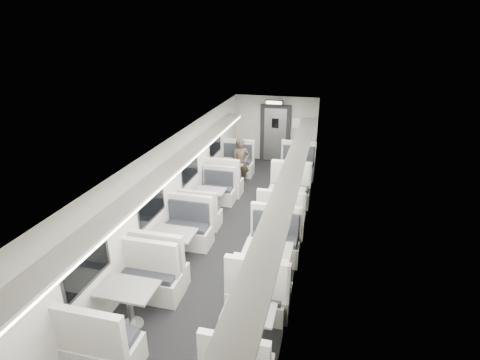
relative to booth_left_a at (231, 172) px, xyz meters
The scene contains 19 objects.
room 3.63m from the booth_left_a, 73.58° to the right, with size 3.24×12.24×2.64m.
booth_left_a is the anchor object (origin of this frame).
booth_left_b 2.11m from the booth_left_a, 90.00° to the right, with size 0.96×1.94×1.04m.
booth_left_c 4.53m from the booth_left_a, 90.00° to the right, with size 1.08×2.18×1.17m.
booth_left_d 6.36m from the booth_left_a, 90.00° to the right, with size 1.11×2.24×1.20m.
booth_right_a 2.00m from the booth_left_a, ahead, with size 1.13×2.28×1.22m.
booth_right_b 2.75m from the booth_left_a, 43.36° to the right, with size 1.12×2.28×1.22m.
booth_right_c 5.06m from the booth_left_a, 66.71° to the right, with size 1.10×2.24×1.20m.
booth_right_d 6.60m from the booth_left_a, 72.37° to the right, with size 0.97×1.96×1.05m.
passenger 0.51m from the booth_left_a, 12.79° to the right, with size 0.56×0.37×1.53m, color black.
window_a 1.07m from the booth_left_a, behind, with size 0.02×1.18×0.84m, color black.
window_b 2.44m from the booth_left_a, 102.54° to the right, with size 0.02×1.18×0.84m, color black.
window_c 4.52m from the booth_left_a, 96.34° to the right, with size 0.02×1.18×0.84m, color black.
window_d 6.68m from the booth_left_a, 94.23° to the right, with size 0.02×1.18×0.84m, color black.
luggage_rack_left 4.00m from the booth_left_a, 93.78° to the right, with size 0.46×10.40×0.09m.
luggage_rack_right 4.58m from the booth_left_a, 58.72° to the right, with size 0.46×10.40×0.09m.
vestibule_door 2.80m from the booth_left_a, 68.50° to the left, with size 1.10×0.13×2.10m.
exit_sign 2.96m from the booth_left_a, 64.00° to the left, with size 0.62×0.12×0.16m.
wall_notice 3.27m from the booth_left_a, 55.29° to the left, with size 0.32×0.02×0.40m, color white.
Camera 1 is at (1.95, -7.30, 4.69)m, focal length 28.00 mm.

